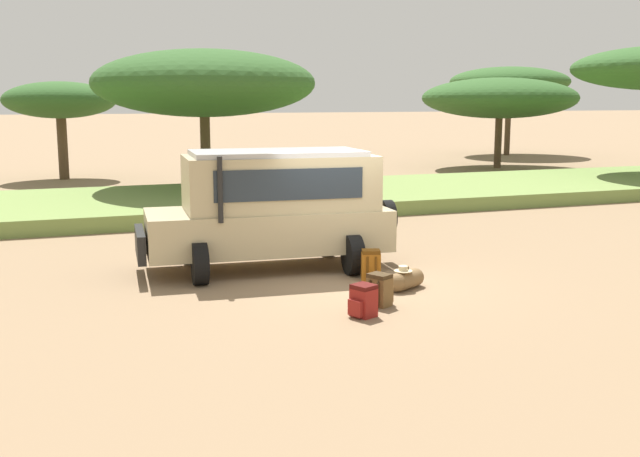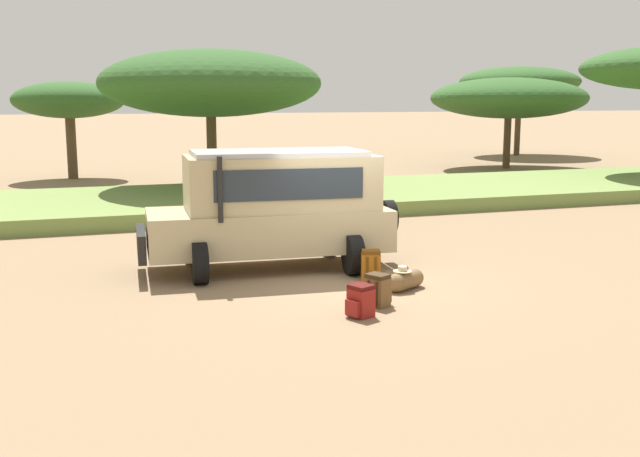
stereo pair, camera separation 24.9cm
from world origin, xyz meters
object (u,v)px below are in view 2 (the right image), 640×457
Objects in this scene: acacia_tree_distant_right at (520,82)px; backpack_near_rear_wheel at (360,301)px; safari_vehicle at (274,206)px; acacia_tree_right_mid at (509,98)px; backpack_cluster_center at (371,266)px; acacia_tree_centre_back at (210,84)px; acacia_tree_left_mid at (69,101)px; duffel_bag_low_black_case at (405,280)px; backpack_beside_front_wheel at (378,290)px.

backpack_near_rear_wheel is at bearing -127.49° from acacia_tree_distant_right.
acacia_tree_right_mid is (17.03, 17.74, 2.18)m from safari_vehicle.
safari_vehicle is 8.97× the size of backpack_cluster_center.
acacia_tree_distant_right reaches higher than acacia_tree_centre_back.
acacia_tree_centre_back is (0.60, 15.36, 3.72)m from backpack_near_rear_wheel.
backpack_near_rear_wheel is (-1.11, -2.19, -0.04)m from backpack_cluster_center.
acacia_tree_left_mid is (-3.97, 23.53, 3.11)m from backpack_near_rear_wheel.
acacia_tree_centre_back reaches higher than acacia_tree_right_mid.
backpack_cluster_center is 0.72× the size of duffel_bag_low_black_case.
duffel_bag_low_black_case is 0.11× the size of acacia_tree_distant_right.
acacia_tree_right_mid is at bearing 52.54° from backpack_beside_front_wheel.
safari_vehicle is 9.75× the size of backpack_beside_front_wheel.
safari_vehicle is at bearing -131.96° from acacia_tree_distant_right.
duffel_bag_low_black_case is 0.11× the size of acacia_tree_right_mid.
backpack_cluster_center is 13.69m from acacia_tree_centre_back.
backpack_beside_front_wheel is 26.75m from acacia_tree_right_mid.
backpack_beside_front_wheel reaches higher than duffel_bag_low_black_case.
acacia_tree_centre_back is at bearing 89.70° from backpack_beside_front_wheel.
acacia_tree_left_mid is at bearing 99.58° from backpack_near_rear_wheel.
backpack_beside_front_wheel is 1.05× the size of backpack_near_rear_wheel.
acacia_tree_left_mid is (-3.61, 19.69, 2.08)m from safari_vehicle.
acacia_tree_centre_back is 1.14× the size of acacia_tree_distant_right.
acacia_tree_centre_back is at bearing -60.75° from acacia_tree_left_mid.
safari_vehicle is 0.65× the size of acacia_tree_centre_back.
backpack_cluster_center is at bearing 71.03° from backpack_beside_front_wheel.
backpack_near_rear_wheel is at bearing -136.46° from backpack_beside_front_wheel.
backpack_beside_front_wheel is 0.08× the size of acacia_tree_distant_right.
safari_vehicle is 3.60m from backpack_beside_front_wheel.
acacia_tree_centre_back reaches higher than duffel_bag_low_black_case.
backpack_cluster_center is (1.46, -1.65, -1.00)m from safari_vehicle.
acacia_tree_left_mid is at bearing 119.25° from acacia_tree_centre_back.
acacia_tree_distant_right is (20.66, 27.48, 4.27)m from duffel_bag_low_black_case.
acacia_tree_distant_right is at bearing 48.04° from safari_vehicle.
backpack_near_rear_wheel is 0.63× the size of duffel_bag_low_black_case.
acacia_tree_centre_back reaches higher than backpack_near_rear_wheel.
safari_vehicle reaches higher than backpack_cluster_center.
backpack_cluster_center is at bearing -128.26° from acacia_tree_distant_right.
duffel_bag_low_black_case is 23.06m from acacia_tree_left_mid.
acacia_tree_centre_back is (-0.50, 13.18, 3.68)m from backpack_cluster_center.
duffel_bag_low_black_case is at bearing -86.58° from acacia_tree_centre_back.
backpack_near_rear_wheel is 15.82m from acacia_tree_centre_back.
acacia_tree_distant_right is at bearing 11.47° from acacia_tree_left_mid.
backpack_beside_front_wheel is at bearing 43.54° from backpack_near_rear_wheel.
backpack_near_rear_wheel is at bearing -84.66° from safari_vehicle.
acacia_tree_left_mid reaches higher than backpack_cluster_center.
backpack_beside_front_wheel is 15.32m from acacia_tree_centre_back.
backpack_beside_front_wheel is (0.88, -3.34, -1.02)m from safari_vehicle.
acacia_tree_right_mid is at bearing -5.40° from acacia_tree_left_mid.
acacia_tree_left_mid is 0.56× the size of acacia_tree_centre_back.
duffel_bag_low_black_case is at bearing 42.94° from backpack_near_rear_wheel.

